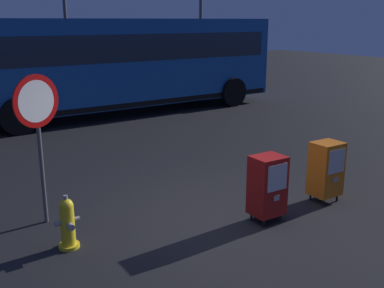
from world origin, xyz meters
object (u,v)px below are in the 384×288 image
(fire_hydrant, at_px, (68,223))
(bus_near, at_px, (121,60))
(newspaper_box_primary, at_px, (326,169))
(newspaper_box_secondary, at_px, (267,185))
(stop_sign, at_px, (38,119))

(fire_hydrant, xyz_separation_m, bus_near, (4.58, 8.22, 1.36))
(newspaper_box_primary, relative_size, newspaper_box_secondary, 1.00)
(newspaper_box_secondary, distance_m, stop_sign, 3.48)
(fire_hydrant, height_order, bus_near, bus_near)
(fire_hydrant, bearing_deg, bus_near, 60.91)
(bus_near, bearing_deg, newspaper_box_secondary, -102.97)
(newspaper_box_secondary, bearing_deg, bus_near, 78.84)
(newspaper_box_secondary, relative_size, bus_near, 0.10)
(newspaper_box_secondary, bearing_deg, newspaper_box_primary, 2.80)
(newspaper_box_primary, xyz_separation_m, stop_sign, (-4.18, 1.69, 1.03))
(newspaper_box_primary, bearing_deg, newspaper_box_secondary, -177.20)
(newspaper_box_secondary, xyz_separation_m, bus_near, (1.78, 9.02, 1.14))
(newspaper_box_primary, distance_m, bus_near, 9.03)
(fire_hydrant, bearing_deg, newspaper_box_secondary, -15.87)
(stop_sign, bearing_deg, bus_near, 57.64)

